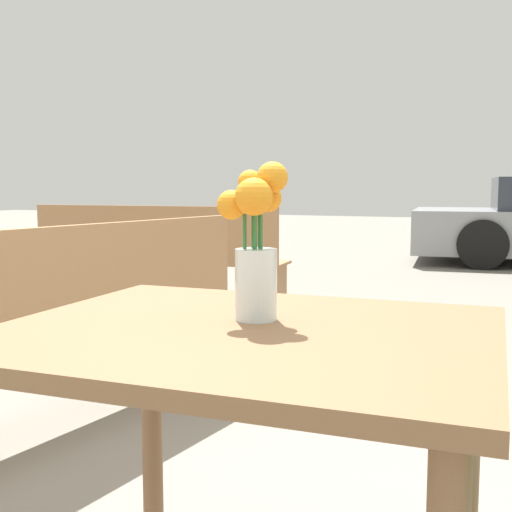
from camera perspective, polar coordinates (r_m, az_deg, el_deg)
The scene contains 4 objects.
table_front at distance 1.17m, azimuth -0.86°, elevation -11.96°, with size 0.89×0.76×0.74m.
flower_vase at distance 1.18m, azimuth -0.04°, elevation 0.81°, with size 0.12×0.12×0.29m.
bench_near at distance 2.57m, azimuth -15.69°, elevation -5.68°, with size 0.60×1.81×0.85m.
bench_middle at distance 4.83m, azimuth -8.83°, elevation 0.02°, with size 1.97×0.53×0.85m.
Camera 1 is at (0.46, -1.01, 0.99)m, focal length 45.00 mm.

